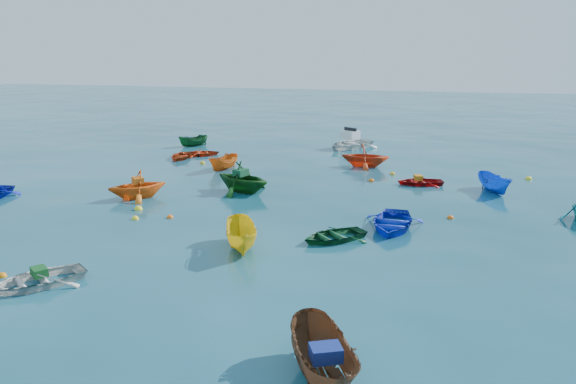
# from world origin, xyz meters

# --- Properties ---
(ground) EXTENTS (160.00, 160.00, 0.00)m
(ground) POSITION_xyz_m (0.00, 0.00, 0.00)
(ground) COLOR #093744
(ground) RESTS_ON ground
(dinghy_white_near) EXTENTS (3.54, 3.70, 0.63)m
(dinghy_white_near) POSITION_xyz_m (-5.36, -7.33, 0.00)
(dinghy_white_near) COLOR beige
(dinghy_white_near) RESTS_ON ground
(sampan_brown_mid) EXTENTS (2.62, 3.68, 1.34)m
(sampan_brown_mid) POSITION_xyz_m (4.76, -10.40, 0.00)
(sampan_brown_mid) COLOR brown
(sampan_brown_mid) RESTS_ON ground
(dinghy_blue_se) EXTENTS (2.68, 3.64, 0.73)m
(dinghy_blue_se) POSITION_xyz_m (5.48, 1.59, 0.00)
(dinghy_blue_se) COLOR #0F27BD
(dinghy_blue_se) RESTS_ON ground
(dinghy_orange_w) EXTENTS (3.87, 3.85, 1.54)m
(dinghy_orange_w) POSITION_xyz_m (-7.60, 3.41, 0.00)
(dinghy_orange_w) COLOR orange
(dinghy_orange_w) RESTS_ON ground
(sampan_yellow_mid) EXTENTS (2.29, 3.35, 1.21)m
(sampan_yellow_mid) POSITION_xyz_m (0.05, -2.44, 0.00)
(sampan_yellow_mid) COLOR yellow
(sampan_yellow_mid) RESTS_ON ground
(dinghy_green_e) EXTENTS (3.39, 3.34, 0.58)m
(dinghy_green_e) POSITION_xyz_m (3.31, -0.55, 0.00)
(dinghy_green_e) COLOR #104624
(dinghy_green_e) RESTS_ON ground
(dinghy_red_nw) EXTENTS (3.19, 2.84, 0.55)m
(dinghy_red_nw) POSITION_xyz_m (-8.97, 15.07, 0.00)
(dinghy_red_nw) COLOR red
(dinghy_red_nw) RESTS_ON ground
(sampan_orange_n) EXTENTS (1.73, 2.90, 1.05)m
(sampan_orange_n) POSITION_xyz_m (-5.72, 10.99, 0.00)
(sampan_orange_n) COLOR #CD5E13
(sampan_orange_n) RESTS_ON ground
(dinghy_green_n) EXTENTS (4.10, 3.84, 1.74)m
(dinghy_green_n) POSITION_xyz_m (-2.77, 5.96, 0.00)
(dinghy_green_n) COLOR #104612
(dinghy_green_n) RESTS_ON ground
(dinghy_red_ne) EXTENTS (2.96, 2.43, 0.54)m
(dinghy_red_ne) POSITION_xyz_m (6.45, 9.96, 0.00)
(dinghy_red_ne) COLOR #A10D0D
(dinghy_red_ne) RESTS_ON ground
(sampan_blue_far) EXTENTS (2.11, 3.02, 1.10)m
(sampan_blue_far) POSITION_xyz_m (10.38, 9.29, 0.00)
(sampan_blue_far) COLOR blue
(sampan_blue_far) RESTS_ON ground
(dinghy_red_far) EXTENTS (2.26, 2.87, 0.54)m
(dinghy_red_far) POSITION_xyz_m (-9.95, 13.67, 0.00)
(dinghy_red_far) COLOR #A5300D
(dinghy_red_far) RESTS_ON ground
(dinghy_orange_far) EXTENTS (3.11, 2.69, 1.61)m
(dinghy_orange_far) POSITION_xyz_m (2.86, 14.16, 0.00)
(dinghy_orange_far) COLOR red
(dinghy_orange_far) RESTS_ON ground
(sampan_green_far) EXTENTS (2.33, 2.52, 0.97)m
(sampan_green_far) POSITION_xyz_m (-11.10, 18.61, 0.00)
(sampan_green_far) COLOR #114B20
(sampan_green_far) RESTS_ON ground
(motorboat_white) EXTENTS (4.94, 5.29, 1.49)m
(motorboat_white) POSITION_xyz_m (0.94, 20.75, 0.00)
(motorboat_white) COLOR white
(motorboat_white) RESTS_ON ground
(tarp_green_a) EXTENTS (0.73, 0.70, 0.28)m
(tarp_green_a) POSITION_xyz_m (-5.30, -7.25, 0.45)
(tarp_green_a) COLOR #134E1D
(tarp_green_a) RESTS_ON dinghy_white_near
(tarp_blue_a) EXTENTS (0.86, 0.78, 0.34)m
(tarp_blue_a) POSITION_xyz_m (4.82, -10.54, 0.84)
(tarp_blue_a) COLOR navy
(tarp_blue_a) RESTS_ON sampan_brown_mid
(tarp_orange_a) EXTENTS (0.81, 0.81, 0.32)m
(tarp_orange_a) POSITION_xyz_m (-7.56, 3.44, 0.93)
(tarp_orange_a) COLOR #D76116
(tarp_orange_a) RESTS_ON dinghy_orange_w
(tarp_green_b) EXTENTS (0.79, 0.89, 0.36)m
(tarp_green_b) POSITION_xyz_m (-2.86, 6.00, 1.05)
(tarp_green_b) COLOR #124B2A
(tarp_green_b) RESTS_ON dinghy_green_n
(tarp_orange_b) EXTENTS (0.56, 0.66, 0.28)m
(tarp_orange_b) POSITION_xyz_m (6.36, 9.94, 0.41)
(tarp_orange_b) COLOR #C17113
(tarp_orange_b) RESTS_ON dinghy_red_ne
(buoy_or_a) EXTENTS (0.31, 0.31, 0.31)m
(buoy_or_a) POSITION_xyz_m (-6.99, -7.01, 0.00)
(buoy_or_a) COLOR orange
(buoy_or_a) RESTS_ON ground
(buoy_ye_a) EXTENTS (0.32, 0.32, 0.32)m
(buoy_ye_a) POSITION_xyz_m (-5.89, 0.04, 0.00)
(buoy_ye_a) COLOR yellow
(buoy_ye_a) RESTS_ON ground
(buoy_or_b) EXTENTS (0.30, 0.30, 0.30)m
(buoy_or_b) POSITION_xyz_m (7.97, 3.67, 0.00)
(buoy_or_b) COLOR #ED5C0C
(buoy_or_b) RESTS_ON ground
(buoy_ye_b) EXTENTS (0.39, 0.39, 0.39)m
(buoy_ye_b) POSITION_xyz_m (-6.50, 1.45, 0.00)
(buoy_ye_b) COLOR yellow
(buoy_ye_b) RESTS_ON ground
(buoy_or_c) EXTENTS (0.30, 0.30, 0.30)m
(buoy_or_c) POSITION_xyz_m (-4.46, 0.62, 0.00)
(buoy_or_c) COLOR #FF600D
(buoy_or_c) RESTS_ON ground
(buoy_ye_c) EXTENTS (0.33, 0.33, 0.33)m
(buoy_ye_c) POSITION_xyz_m (4.78, 12.19, 0.00)
(buoy_ye_c) COLOR gold
(buoy_ye_c) RESTS_ON ground
(buoy_or_d) EXTENTS (0.33, 0.33, 0.33)m
(buoy_or_d) POSITION_xyz_m (3.70, 10.11, 0.00)
(buoy_or_d) COLOR #E65E0C
(buoy_or_d) RESTS_ON ground
(buoy_ye_d) EXTENTS (0.34, 0.34, 0.34)m
(buoy_ye_d) POSITION_xyz_m (-7.80, 12.46, 0.00)
(buoy_ye_d) COLOR gold
(buoy_ye_d) RESTS_ON ground
(buoy_or_e) EXTENTS (0.32, 0.32, 0.32)m
(buoy_or_e) POSITION_xyz_m (3.48, 16.89, 0.00)
(buoy_or_e) COLOR #FF620D
(buoy_or_e) RESTS_ON ground
(buoy_ye_e) EXTENTS (0.37, 0.37, 0.37)m
(buoy_ye_e) POSITION_xyz_m (12.65, 12.83, 0.00)
(buoy_ye_e) COLOR yellow
(buoy_ye_e) RESTS_ON ground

